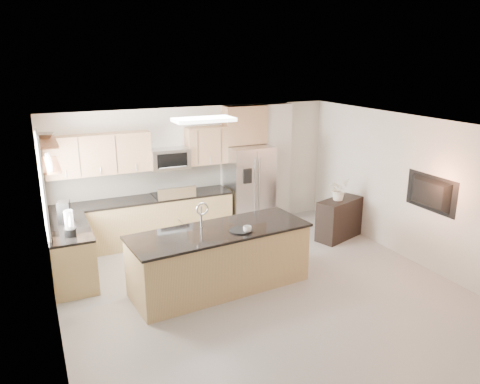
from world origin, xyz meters
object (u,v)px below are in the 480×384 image
kettle (71,220)px  bowl (45,135)px  coffee_maker (64,213)px  microwave (170,159)px  blender (69,225)px  platter (241,230)px  credenza (339,219)px  flower_vase (339,184)px  refrigerator (249,187)px  island (220,259)px  cup (247,229)px  range (174,216)px  television (427,194)px

kettle → bowl: 1.42m
coffee_maker → microwave: bearing=23.9°
blender → platter: bearing=-23.5°
credenza → coffee_maker: (-5.14, 0.58, 0.68)m
microwave → bowl: bowl is taller
kettle → flower_vase: flower_vase is taller
refrigerator → credenza: 1.99m
kettle → coffee_maker: 0.26m
microwave → island: size_ratio=0.26×
refrigerator → cup: bearing=-116.2°
coffee_maker → range: bearing=21.0°
credenza → coffee_maker: bearing=154.5°
cup → coffee_maker: coffee_maker is taller
platter → kettle: size_ratio=1.55×
flower_vase → range: bearing=155.2°
refrigerator → coffee_maker: refrigerator is taller
kettle → television: (5.54, -2.08, 0.33)m
island → platter: (0.28, -0.18, 0.50)m
blender → coffee_maker: size_ratio=1.15×
range → television: bearing=-41.6°
microwave → platter: bearing=-83.0°
refrigerator → island: bearing=-125.0°
kettle → flower_vase: 5.03m
blender → television: (5.58, -1.64, 0.25)m
island → refrigerator: bearing=49.8°
microwave → coffee_maker: (-2.10, -0.93, -0.54)m
range → television: 4.78m
refrigerator → cup: (-1.27, -2.58, 0.15)m
island → television: television is taller
platter → coffee_maker: coffee_maker is taller
range → blender: blender is taller
island → blender: bearing=152.6°
microwave → refrigerator: microwave is taller
platter → kettle: bearing=147.7°
microwave → platter: (0.33, -2.65, -0.64)m
coffee_maker → bowl: (-0.15, 0.08, 1.29)m
microwave → flower_vase: bearing=-26.7°
kettle → coffee_maker: coffee_maker is taller
island → flower_vase: (2.94, 0.97, 0.65)m
refrigerator → television: (1.85, -3.07, 0.46)m
platter → flower_vase: size_ratio=0.54×
credenza → television: television is taller
kettle → flower_vase: bearing=-3.8°
island → cup: 0.70m
microwave → bowl: bearing=-159.4°
microwave → coffee_maker: microwave is taller
television → cup: bearing=81.0°
flower_vase → television: television is taller
credenza → refrigerator: bearing=116.8°
coffee_maker → kettle: bearing=-73.5°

